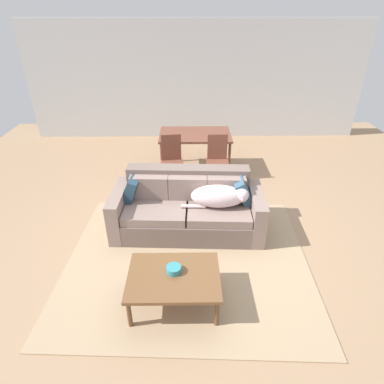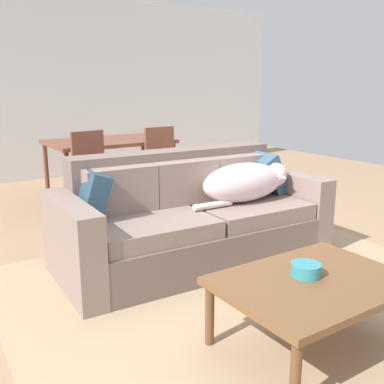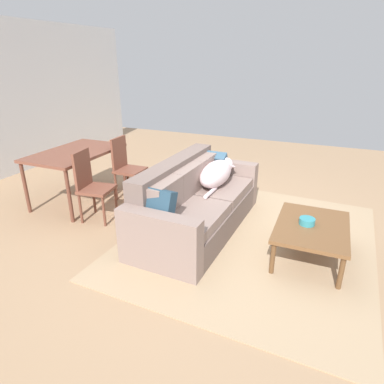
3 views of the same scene
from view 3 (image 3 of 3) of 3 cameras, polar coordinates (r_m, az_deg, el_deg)
name	(u,v)px [view 3 (image 3 of 3)]	position (r m, az deg, el deg)	size (l,w,h in m)	color
ground_plane	(202,221)	(4.52, 1.74, -4.96)	(10.00, 10.00, 0.00)	#A4825F
area_rug	(250,238)	(4.15, 9.89, -7.86)	(3.15, 2.77, 0.01)	tan
couch	(195,204)	(4.19, 0.45, -2.05)	(2.19, 1.01, 0.88)	#6F5D56
dog_on_left_cushion	(217,173)	(4.44, 4.32, 3.30)	(0.94, 0.37, 0.32)	silver
throw_pillow_by_left_arm	(157,206)	(3.45, -5.97, -2.46)	(0.13, 0.36, 0.36)	#274357
throw_pillow_by_right_arm	(215,164)	(4.80, 3.92, 4.82)	(0.14, 0.37, 0.37)	#345368
coffee_table	(312,229)	(3.79, 19.88, -5.95)	(1.00, 0.74, 0.40)	brown
bowl_on_coffee_table	(307,221)	(3.75, 19.15, -4.78)	(0.17, 0.17, 0.07)	teal
dining_table	(76,156)	(5.21, -19.33, 5.87)	(1.37, 0.87, 0.78)	brown
dining_chair_near_left	(91,183)	(4.58, -16.95, 1.48)	(0.45, 0.45, 0.95)	brown
dining_chair_near_right	(126,165)	(5.20, -11.30, 4.54)	(0.40, 0.40, 0.94)	brown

